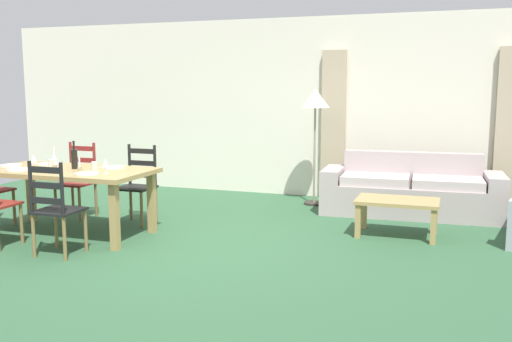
% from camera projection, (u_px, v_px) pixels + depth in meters
% --- Properties ---
extents(ground_plane, '(9.60, 9.60, 0.02)m').
position_uv_depth(ground_plane, '(188.00, 249.00, 5.89)').
color(ground_plane, '#2F5838').
extents(wall_far, '(9.60, 0.16, 2.70)m').
position_uv_depth(wall_far, '(280.00, 107.00, 8.78)').
color(wall_far, silver).
rests_on(wall_far, ground_plane).
extents(curtain_panel_left, '(0.35, 0.08, 2.20)m').
position_uv_depth(curtain_panel_left, '(333.00, 125.00, 8.40)').
color(curtain_panel_left, tan).
rests_on(curtain_panel_left, ground_plane).
extents(curtain_panel_right, '(0.35, 0.08, 2.20)m').
position_uv_depth(curtain_panel_right, '(509.00, 129.00, 7.62)').
color(curtain_panel_right, tan).
rests_on(curtain_panel_right, ground_plane).
extents(dining_table, '(1.90, 0.96, 0.75)m').
position_uv_depth(dining_table, '(67.00, 177.00, 6.36)').
color(dining_table, '#A4874F').
rests_on(dining_table, ground_plane).
extents(dining_chair_near_right, '(0.42, 0.40, 0.96)m').
position_uv_depth(dining_chair_near_right, '(55.00, 209.00, 5.56)').
color(dining_chair_near_right, black).
rests_on(dining_chair_near_right, ground_plane).
extents(dining_chair_far_left, '(0.42, 0.40, 0.96)m').
position_uv_depth(dining_chair_far_left, '(78.00, 181.00, 7.24)').
color(dining_chair_far_left, maroon).
rests_on(dining_chair_far_left, ground_plane).
extents(dining_chair_far_right, '(0.42, 0.40, 0.96)m').
position_uv_depth(dining_chair_far_right, '(138.00, 185.00, 6.94)').
color(dining_chair_far_right, black).
rests_on(dining_chair_far_right, ground_plane).
extents(dinner_plate_near_left, '(0.24, 0.24, 0.02)m').
position_uv_depth(dinner_plate_near_left, '(19.00, 170.00, 6.26)').
color(dinner_plate_near_left, white).
rests_on(dinner_plate_near_left, dining_table).
extents(fork_near_left, '(0.02, 0.17, 0.01)m').
position_uv_depth(fork_near_left, '(8.00, 169.00, 6.31)').
color(fork_near_left, silver).
rests_on(fork_near_left, dining_table).
extents(dinner_plate_near_right, '(0.24, 0.24, 0.02)m').
position_uv_depth(dinner_plate_near_right, '(87.00, 174.00, 5.97)').
color(dinner_plate_near_right, white).
rests_on(dinner_plate_near_right, dining_table).
extents(fork_near_right, '(0.02, 0.17, 0.01)m').
position_uv_depth(fork_near_right, '(75.00, 173.00, 6.02)').
color(fork_near_right, silver).
rests_on(fork_near_right, dining_table).
extents(dinner_plate_far_left, '(0.24, 0.24, 0.02)m').
position_uv_depth(dinner_plate_far_left, '(49.00, 164.00, 6.73)').
color(dinner_plate_far_left, white).
rests_on(dinner_plate_far_left, dining_table).
extents(fork_far_left, '(0.03, 0.17, 0.01)m').
position_uv_depth(fork_far_left, '(39.00, 164.00, 6.78)').
color(fork_far_left, silver).
rests_on(fork_far_left, dining_table).
extents(dinner_plate_far_right, '(0.24, 0.24, 0.02)m').
position_uv_depth(dinner_plate_far_right, '(114.00, 167.00, 6.43)').
color(dinner_plate_far_right, white).
rests_on(dinner_plate_far_right, dining_table).
extents(fork_far_right, '(0.03, 0.17, 0.01)m').
position_uv_depth(fork_far_right, '(103.00, 167.00, 6.48)').
color(fork_far_right, silver).
rests_on(fork_far_right, dining_table).
extents(dinner_plate_head_west, '(0.24, 0.24, 0.02)m').
position_uv_depth(dinner_plate_head_west, '(11.00, 165.00, 6.60)').
color(dinner_plate_head_west, white).
rests_on(dinner_plate_head_west, dining_table).
extents(fork_head_west, '(0.02, 0.17, 0.01)m').
position_uv_depth(fork_head_west, '(1.00, 165.00, 6.65)').
color(fork_head_west, silver).
rests_on(fork_head_west, dining_table).
extents(wine_bottle, '(0.07, 0.07, 0.32)m').
position_uv_depth(wine_bottle, '(74.00, 158.00, 6.36)').
color(wine_bottle, black).
rests_on(wine_bottle, dining_table).
extents(wine_glass_near_left, '(0.06, 0.06, 0.16)m').
position_uv_depth(wine_glass_near_left, '(34.00, 160.00, 6.30)').
color(wine_glass_near_left, white).
rests_on(wine_glass_near_left, dining_table).
extents(wine_glass_near_right, '(0.06, 0.06, 0.16)m').
position_uv_depth(wine_glass_near_right, '(105.00, 163.00, 6.02)').
color(wine_glass_near_right, white).
rests_on(wine_glass_near_right, dining_table).
extents(wine_glass_far_left, '(0.06, 0.06, 0.16)m').
position_uv_depth(wine_glass_far_left, '(54.00, 157.00, 6.57)').
color(wine_glass_far_left, white).
rests_on(wine_glass_far_left, dining_table).
extents(coffee_cup_primary, '(0.07, 0.07, 0.09)m').
position_uv_depth(coffee_cup_primary, '(95.00, 166.00, 6.31)').
color(coffee_cup_primary, beige).
rests_on(coffee_cup_primary, dining_table).
extents(coffee_cup_secondary, '(0.07, 0.07, 0.09)m').
position_uv_depth(coffee_cup_secondary, '(51.00, 163.00, 6.50)').
color(coffee_cup_secondary, beige).
rests_on(coffee_cup_secondary, dining_table).
extents(candle_tall, '(0.05, 0.05, 0.25)m').
position_uv_depth(candle_tall, '(55.00, 162.00, 6.41)').
color(candle_tall, '#998C66').
rests_on(candle_tall, dining_table).
extents(candle_short, '(0.05, 0.05, 0.14)m').
position_uv_depth(candle_short, '(80.00, 167.00, 6.24)').
color(candle_short, '#998C66').
rests_on(candle_short, dining_table).
extents(couch, '(2.31, 0.90, 0.80)m').
position_uv_depth(couch, '(411.00, 192.00, 7.45)').
color(couch, '#A99A98').
rests_on(couch, ground_plane).
extents(coffee_table, '(0.90, 0.56, 0.42)m').
position_uv_depth(coffee_table, '(397.00, 205.00, 6.33)').
color(coffee_table, '#A4874F').
rests_on(coffee_table, ground_plane).
extents(standing_lamp, '(0.40, 0.40, 1.64)m').
position_uv_depth(standing_lamp, '(315.00, 105.00, 7.90)').
color(standing_lamp, '#332D28').
rests_on(standing_lamp, ground_plane).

